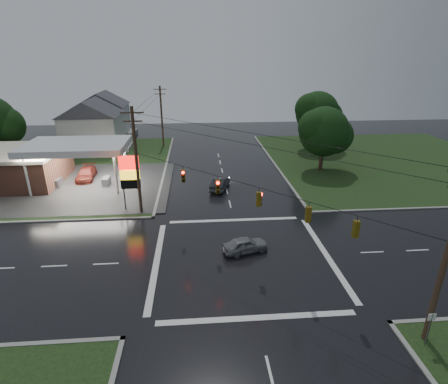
{
  "coord_description": "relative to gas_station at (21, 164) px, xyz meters",
  "views": [
    {
      "loc": [
        -3.48,
        -24.38,
        15.62
      ],
      "look_at": [
        -0.98,
        7.17,
        3.0
      ],
      "focal_mm": 28.0,
      "sensor_mm": 36.0,
      "label": 1
    }
  ],
  "objects": [
    {
      "name": "utility_pole_nw",
      "position": [
        16.18,
        -10.2,
        3.17
      ],
      "size": [
        2.2,
        0.32,
        11.0
      ],
      "color": "#382619",
      "rests_on": "ground"
    },
    {
      "name": "house_near",
      "position": [
        4.73,
        16.3,
        1.86
      ],
      "size": [
        11.05,
        8.48,
        8.6
      ],
      "color": "silver",
      "rests_on": "ground"
    },
    {
      "name": "car_pump",
      "position": [
        7.46,
        1.01,
        -1.79
      ],
      "size": [
        2.52,
        5.36,
        1.51
      ],
      "primitive_type": "imported",
      "rotation": [
        0.0,
        0.0,
        0.08
      ],
      "color": "maroon",
      "rests_on": "ground"
    },
    {
      "name": "tree_ne_far",
      "position": [
        42.83,
        14.29,
        3.63
      ],
      "size": [
        8.46,
        7.2,
        9.8
      ],
      "color": "black",
      "rests_on": "ground"
    },
    {
      "name": "car_north",
      "position": [
        24.88,
        -3.93,
        -1.81
      ],
      "size": [
        2.85,
        4.72,
        1.47
      ],
      "primitive_type": "imported",
      "rotation": [
        0.0,
        0.0,
        2.83
      ],
      "color": "#202428",
      "rests_on": "ground"
    },
    {
      "name": "gas_station",
      "position": [
        0.0,
        0.0,
        0.0
      ],
      "size": [
        26.2,
        18.0,
        5.6
      ],
      "color": "#2D2D2D",
      "rests_on": "ground"
    },
    {
      "name": "ground",
      "position": [
        25.68,
        -19.7,
        -2.55
      ],
      "size": [
        120.0,
        120.0,
        0.0
      ],
      "primitive_type": "plane",
      "color": "black",
      "rests_on": "ground"
    },
    {
      "name": "pylon_sign",
      "position": [
        15.18,
        -9.2,
        1.46
      ],
      "size": [
        2.0,
        0.35,
        6.0
      ],
      "color": "#59595E",
      "rests_on": "ground"
    },
    {
      "name": "traffic_signals",
      "position": [
        25.69,
        -19.72,
        3.93
      ],
      "size": [
        26.87,
        26.87,
        1.47
      ],
      "color": "black",
      "rests_on": "ground"
    },
    {
      "name": "utility_pole_n",
      "position": [
        16.18,
        18.3,
        2.92
      ],
      "size": [
        2.2,
        0.32,
        10.5
      ],
      "color": "#382619",
      "rests_on": "ground"
    },
    {
      "name": "house_far",
      "position": [
        3.73,
        28.3,
        1.86
      ],
      "size": [
        11.05,
        8.48,
        8.6
      ],
      "color": "silver",
      "rests_on": "ground"
    },
    {
      "name": "grass_ne",
      "position": [
        51.68,
        6.3,
        -2.51
      ],
      "size": [
        36.0,
        36.0,
        0.08
      ],
      "primitive_type": "cube",
      "color": "black",
      "rests_on": "ground"
    },
    {
      "name": "utility_pole_se",
      "position": [
        35.18,
        -29.2,
        3.17
      ],
      "size": [
        2.2,
        0.32,
        11.0
      ],
      "color": "#382619",
      "rests_on": "ground"
    },
    {
      "name": "tree_ne_near",
      "position": [
        39.82,
        2.29,
        3.01
      ],
      "size": [
        7.99,
        6.8,
        8.98
      ],
      "color": "black",
      "rests_on": "ground"
    },
    {
      "name": "grass_nw",
      "position": [
        -0.32,
        6.3,
        -2.51
      ],
      "size": [
        36.0,
        36.0,
        0.08
      ],
      "primitive_type": "cube",
      "color": "black",
      "rests_on": "ground"
    },
    {
      "name": "car_crossing",
      "position": [
        26.01,
        -18.71,
        -1.9
      ],
      "size": [
        4.11,
        2.55,
        1.3
      ],
      "primitive_type": "imported",
      "rotation": [
        0.0,
        0.0,
        1.85
      ],
      "color": "gray",
      "rests_on": "ground"
    }
  ]
}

